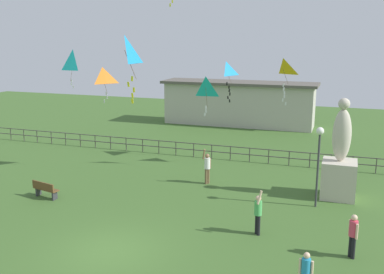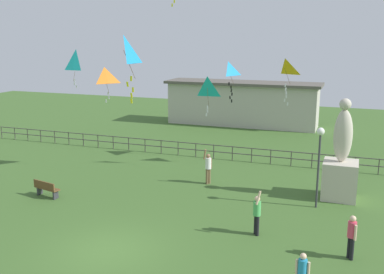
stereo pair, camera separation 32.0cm
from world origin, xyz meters
TOP-DOWN VIEW (x-y plane):
  - ground_plane at (0.00, 0.00)m, footprint 80.00×80.00m
  - statue_monument at (7.91, 9.02)m, footprint 1.66×1.66m
  - lamppost at (6.97, 7.32)m, footprint 0.36×0.36m
  - park_bench at (-5.95, 4.04)m, footprint 1.55×0.73m
  - person_0 at (7.24, -0.64)m, footprint 0.45×0.28m
  - person_1 at (1.06, 8.87)m, footprint 0.42×0.48m
  - person_2 at (4.95, 3.35)m, footprint 0.37×0.52m
  - person_3 at (8.60, 2.53)m, footprint 0.33×0.43m
  - kite_0 at (0.22, 11.12)m, footprint 1.05×0.71m
  - kite_1 at (4.38, 12.76)m, footprint 1.16×1.10m
  - kite_3 at (-10.43, 13.76)m, footprint 1.02×0.77m
  - kite_4 at (-0.22, 2.16)m, footprint 0.78×0.85m
  - kite_5 at (-5.54, 9.40)m, footprint 1.16×1.23m
  - kite_6 at (0.64, 14.04)m, footprint 0.89×1.19m
  - waterfront_railing at (-0.30, 14.00)m, footprint 36.05×0.06m
  - pavilion_building at (-1.34, 26.00)m, footprint 13.98×3.66m

SIDE VIEW (x-z plane):
  - ground_plane at x=0.00m, z-range 0.00..0.00m
  - park_bench at x=-5.95m, z-range 0.04..0.89m
  - waterfront_railing at x=-0.30m, z-range 0.14..1.09m
  - person_0 at x=7.24m, z-range 0.11..1.61m
  - person_3 at x=8.60m, z-range 0.13..1.80m
  - person_2 at x=4.95m, z-range 0.00..1.96m
  - person_1 at x=1.06m, z-range 0.00..2.01m
  - statue_monument at x=7.91m, z-range -0.92..4.13m
  - pavilion_building at x=-1.34m, z-range 0.03..3.99m
  - lamppost at x=6.97m, z-range 0.93..4.79m
  - kite_0 at x=0.22m, z-range 3.83..6.18m
  - kite_5 at x=-5.54m, z-range 4.62..6.59m
  - kite_6 at x=0.64m, z-range 4.54..7.08m
  - kite_1 at x=4.38m, z-range 4.70..7.39m
  - kite_3 at x=-10.43m, z-range 4.91..7.61m
  - kite_4 at x=-0.22m, z-range 6.00..8.62m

